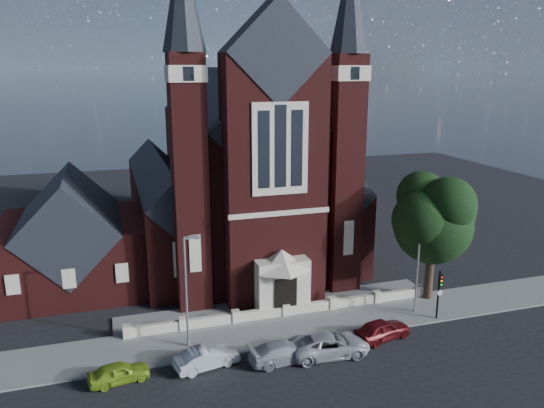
{
  "coord_description": "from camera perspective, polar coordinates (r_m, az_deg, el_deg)",
  "views": [
    {
      "loc": [
        -12.35,
        -29.54,
        18.89
      ],
      "look_at": [
        0.61,
        12.0,
        7.71
      ],
      "focal_mm": 35.0,
      "sensor_mm": 36.0,
      "label": 1
    }
  ],
  "objects": [
    {
      "name": "street_tree",
      "position": [
        44.8,
        17.29,
        -1.7
      ],
      "size": [
        6.4,
        6.6,
        10.7
      ],
      "color": "black",
      "rests_on": "ground"
    },
    {
      "name": "parish_hall",
      "position": [
        49.95,
        -20.74,
        -3.89
      ],
      "size": [
        12.0,
        12.2,
        10.24
      ],
      "color": "#471513",
      "rests_on": "ground"
    },
    {
      "name": "car_dark_red",
      "position": [
        39.75,
        11.74,
        -13.08
      ],
      "size": [
        4.66,
        2.72,
        1.49
      ],
      "primitive_type": "imported",
      "rotation": [
        0.0,
        0.0,
        1.8
      ],
      "color": "#5B0F13",
      "rests_on": "ground"
    },
    {
      "name": "traffic_signal",
      "position": [
        42.82,
        17.56,
        -8.69
      ],
      "size": [
        0.28,
        0.42,
        4.0
      ],
      "color": "black",
      "rests_on": "ground"
    },
    {
      "name": "car_lime_van",
      "position": [
        35.65,
        -16.14,
        -17.02
      ],
      "size": [
        3.93,
        2.08,
        1.27
      ],
      "primitive_type": "imported",
      "rotation": [
        0.0,
        0.0,
        1.73
      ],
      "color": "#84A821",
      "rests_on": "ground"
    },
    {
      "name": "car_white_suv",
      "position": [
        37.23,
        6.19,
        -14.82
      ],
      "size": [
        5.67,
        2.91,
        1.53
      ],
      "primitive_type": "imported",
      "rotation": [
        0.0,
        0.0,
        1.5
      ],
      "color": "silver",
      "rests_on": "ground"
    },
    {
      "name": "car_silver_b",
      "position": [
        36.39,
        1.27,
        -15.61
      ],
      "size": [
        4.89,
        2.29,
        1.38
      ],
      "primitive_type": "imported",
      "rotation": [
        0.0,
        0.0,
        1.65
      ],
      "color": "#A4A5AC",
      "rests_on": "ground"
    },
    {
      "name": "street_lamp_left",
      "position": [
        36.73,
        -9.12,
        -8.68
      ],
      "size": [
        1.16,
        0.22,
        8.09
      ],
      "color": "gray",
      "rests_on": "ground"
    },
    {
      "name": "street_lamp_right",
      "position": [
        42.81,
        15.56,
        -5.64
      ],
      "size": [
        1.16,
        0.22,
        8.09
      ],
      "color": "gray",
      "rests_on": "ground"
    },
    {
      "name": "car_silver_a",
      "position": [
        35.98,
        -7.04,
        -16.08
      ],
      "size": [
        4.46,
        2.37,
        1.4
      ],
      "primitive_type": "imported",
      "rotation": [
        0.0,
        0.0,
        1.79
      ],
      "color": "#B8BDC1",
      "rests_on": "ground"
    },
    {
      "name": "forecourt_wall",
      "position": [
        42.53,
        1.45,
        -11.97
      ],
      "size": [
        24.0,
        0.4,
        0.9
      ],
      "primitive_type": "cube",
      "color": "#B5AA90",
      "rests_on": "ground"
    },
    {
      "name": "pavement_strip",
      "position": [
        40.85,
        2.37,
        -13.15
      ],
      "size": [
        60.0,
        5.0,
        0.12
      ],
      "primitive_type": "cube",
      "color": "slate",
      "rests_on": "ground"
    },
    {
      "name": "ground",
      "position": [
        49.94,
        -1.71,
        -7.83
      ],
      "size": [
        120.0,
        120.0,
        0.0
      ],
      "primitive_type": "plane",
      "color": "black",
      "rests_on": "ground"
    },
    {
      "name": "forecourt_paving",
      "position": [
        44.24,
        0.6,
        -10.87
      ],
      "size": [
        26.0,
        3.0,
        0.14
      ],
      "primitive_type": "cube",
      "color": "slate",
      "rests_on": "ground"
    },
    {
      "name": "church",
      "position": [
        54.97,
        -4.02,
        3.15
      ],
      "size": [
        20.01,
        34.9,
        29.2
      ],
      "color": "#471513",
      "rests_on": "ground"
    }
  ]
}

